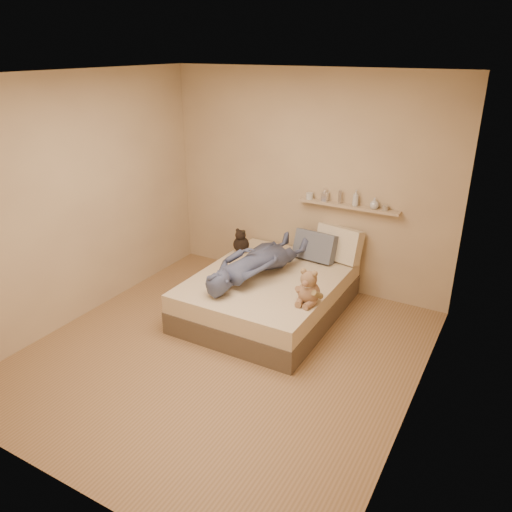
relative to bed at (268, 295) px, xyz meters
The scene contains 10 objects.
room 1.42m from the bed, 90.00° to the right, with size 3.80×3.80×3.80m.
bed is the anchor object (origin of this frame).
game_console 0.68m from the bed, 117.89° to the right, with size 0.17×0.11×0.05m.
teddy_bear 0.81m from the bed, 28.90° to the right, with size 0.30×0.29×0.37m.
dark_plush 0.86m from the bed, 143.74° to the left, with size 0.20×0.20×0.30m.
pillow_cream 1.06m from the bed, 59.06° to the left, with size 0.55×0.16×0.40m, color beige.
pillow_grey 0.84m from the bed, 69.73° to the left, with size 0.50×0.14×0.34m, color slate.
person 0.43m from the bed, 157.16° to the right, with size 0.54×1.49×0.36m, color #495072.
wall_shelf 1.38m from the bed, 58.82° to the left, with size 1.20×0.12×0.03m, color tan.
shelf_bottles 1.44m from the bed, 58.31° to the left, with size 0.99×0.14×0.19m.
Camera 1 is at (2.33, -3.49, 2.82)m, focal length 35.00 mm.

